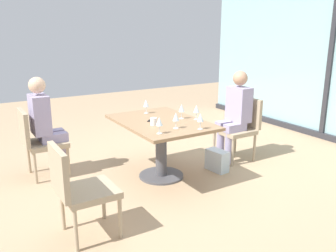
% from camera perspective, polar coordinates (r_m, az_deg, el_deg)
% --- Properties ---
extents(ground_plane, '(12.00, 12.00, 0.00)m').
position_cam_1_polar(ground_plane, '(4.59, -1.08, -8.02)').
color(ground_plane, tan).
extents(window_wall_backdrop, '(5.64, 0.10, 2.70)m').
position_cam_1_polar(window_wall_backdrop, '(6.46, 24.48, 8.60)').
color(window_wall_backdrop, '#8FB7BC').
rests_on(window_wall_backdrop, ground_plane).
extents(dining_table_main, '(1.32, 0.93, 0.73)m').
position_cam_1_polar(dining_table_main, '(4.40, -1.12, -1.37)').
color(dining_table_main, '#997551').
rests_on(dining_table_main, ground_plane).
extents(chair_near_window, '(0.46, 0.51, 0.87)m').
position_cam_1_polar(chair_near_window, '(5.16, 11.46, 0.19)').
color(chair_near_window, tan).
rests_on(chair_near_window, ground_plane).
extents(chair_front_left, '(0.46, 0.50, 0.87)m').
position_cam_1_polar(chair_front_left, '(4.70, -20.01, -1.94)').
color(chair_front_left, tan).
rests_on(chair_front_left, ground_plane).
extents(chair_front_right, '(0.46, 0.50, 0.87)m').
position_cam_1_polar(chair_front_right, '(3.25, -14.17, -9.25)').
color(chair_front_right, tan).
rests_on(chair_front_right, ground_plane).
extents(person_near_window, '(0.34, 0.39, 1.26)m').
position_cam_1_polar(person_near_window, '(5.04, 10.66, 2.25)').
color(person_near_window, '#9E93B7').
rests_on(person_near_window, ground_plane).
extents(person_front_left, '(0.34, 0.39, 1.26)m').
position_cam_1_polar(person_front_left, '(4.67, -18.93, 0.63)').
color(person_front_left, '#9E93B7').
rests_on(person_front_left, ground_plane).
extents(wine_glass_0, '(0.07, 0.07, 0.18)m').
position_cam_1_polar(wine_glass_0, '(4.42, 2.18, 2.84)').
color(wine_glass_0, silver).
rests_on(wine_glass_0, dining_table_main).
extents(wine_glass_1, '(0.07, 0.07, 0.18)m').
position_cam_1_polar(wine_glass_1, '(4.71, -3.52, 3.60)').
color(wine_glass_1, silver).
rests_on(wine_glass_1, dining_table_main).
extents(wine_glass_2, '(0.07, 0.07, 0.18)m').
position_cam_1_polar(wine_glass_2, '(4.39, 4.55, 2.70)').
color(wine_glass_2, silver).
rests_on(wine_glass_2, dining_table_main).
extents(wine_glass_3, '(0.07, 0.07, 0.18)m').
position_cam_1_polar(wine_glass_3, '(3.79, -1.40, 0.69)').
color(wine_glass_3, silver).
rests_on(wine_glass_3, dining_table_main).
extents(wine_glass_4, '(0.07, 0.07, 0.18)m').
position_cam_1_polar(wine_glass_4, '(3.97, 5.19, 1.32)').
color(wine_glass_4, silver).
rests_on(wine_glass_4, dining_table_main).
extents(wine_glass_5, '(0.07, 0.07, 0.18)m').
position_cam_1_polar(wine_glass_5, '(3.99, 1.27, 1.45)').
color(wine_glass_5, silver).
rests_on(wine_glass_5, dining_table_main).
extents(coffee_cup, '(0.08, 0.08, 0.09)m').
position_cam_1_polar(coffee_cup, '(4.14, -2.32, 0.71)').
color(coffee_cup, white).
rests_on(coffee_cup, dining_table_main).
extents(cell_phone_on_table, '(0.15, 0.16, 0.01)m').
position_cam_1_polar(cell_phone_on_table, '(4.36, -2.58, 0.93)').
color(cell_phone_on_table, black).
rests_on(cell_phone_on_table, dining_table_main).
extents(handbag_0, '(0.32, 0.20, 0.28)m').
position_cam_1_polar(handbag_0, '(4.76, 7.83, -5.46)').
color(handbag_0, silver).
rests_on(handbag_0, ground_plane).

